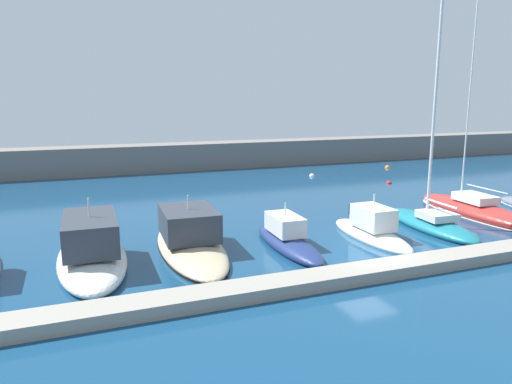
{
  "coord_description": "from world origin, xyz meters",
  "views": [
    {
      "loc": [
        -13.54,
        -19.17,
        8.02
      ],
      "look_at": [
        -3.45,
        6.54,
        2.56
      ],
      "focal_mm": 33.38,
      "sensor_mm": 36.0,
      "label": 1
    }
  ],
  "objects": [
    {
      "name": "mooring_buoy_orange",
      "position": [
        20.98,
        26.56,
        0.0
      ],
      "size": [
        0.61,
        0.61,
        0.61
      ],
      "primitive_type": "sphere",
      "color": "orange",
      "rests_on": "ground_plane"
    },
    {
      "name": "mooring_buoy_red",
      "position": [
        14.69,
        17.89,
        0.0
      ],
      "size": [
        0.52,
        0.52,
        0.52
      ],
      "primitive_type": "sphere",
      "color": "red",
      "rests_on": "ground_plane"
    },
    {
      "name": "mooring_buoy_white",
      "position": [
        9.84,
        24.38,
        0.0
      ],
      "size": [
        0.57,
        0.57,
        0.57
      ],
      "primitive_type": "sphere",
      "color": "white",
      "rests_on": "ground_plane"
    },
    {
      "name": "ground_plane",
      "position": [
        0.0,
        0.0,
        0.0
      ],
      "size": [
        120.0,
        120.0,
        0.0
      ],
      "primitive_type": "plane",
      "color": "navy"
    },
    {
      "name": "motorboat_navy_fourth",
      "position": [
        -2.8,
        3.51,
        0.46
      ],
      "size": [
        2.21,
        7.68,
        2.67
      ],
      "rotation": [
        0.0,
        0.0,
        1.54
      ],
      "color": "navy",
      "rests_on": "ground_plane"
    },
    {
      "name": "sailboat_red_seventh",
      "position": [
        12.5,
        5.41,
        0.38
      ],
      "size": [
        3.62,
        10.77,
        16.29
      ],
      "rotation": [
        0.0,
        0.0,
        1.5
      ],
      "color": "#B72D28",
      "rests_on": "ground_plane"
    },
    {
      "name": "motorboat_white_second",
      "position": [
        -12.9,
        4.49,
        0.71
      ],
      "size": [
        3.53,
        9.73,
        3.83
      ],
      "rotation": [
        0.0,
        0.0,
        1.54
      ],
      "color": "white",
      "rests_on": "ground_plane"
    },
    {
      "name": "dock_pier",
      "position": [
        0.0,
        -2.0,
        0.28
      ],
      "size": [
        41.89,
        1.56,
        0.55
      ],
      "primitive_type": "cube",
      "color": "gray",
      "rests_on": "ground_plane"
    },
    {
      "name": "motorboat_ivory_fifth",
      "position": [
        2.49,
        3.27,
        0.46
      ],
      "size": [
        2.15,
        7.31,
        3.01
      ],
      "rotation": [
        0.0,
        0.0,
        1.55
      ],
      "color": "silver",
      "rests_on": "ground_plane"
    },
    {
      "name": "breakwater_seawall",
      "position": [
        0.0,
        34.07,
        1.49
      ],
      "size": [
        108.0,
        3.67,
        2.97
      ],
      "primitive_type": "cube",
      "color": "slate",
      "rests_on": "ground_plane"
    },
    {
      "name": "motorboat_sand_third",
      "position": [
        -7.88,
        4.99,
        0.6
      ],
      "size": [
        3.82,
        10.57,
        3.28
      ],
      "rotation": [
        0.0,
        0.0,
        1.52
      ],
      "color": "beige",
      "rests_on": "ground_plane"
    },
    {
      "name": "sailboat_teal_sixth",
      "position": [
        7.23,
        3.71,
        0.43
      ],
      "size": [
        3.28,
        8.6,
        16.06
      ],
      "rotation": [
        0.0,
        0.0,
        1.48
      ],
      "color": "#19707F",
      "rests_on": "ground_plane"
    }
  ]
}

